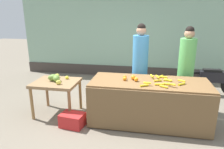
{
  "coord_description": "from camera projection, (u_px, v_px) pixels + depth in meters",
  "views": [
    {
      "loc": [
        0.36,
        -3.78,
        2.1
      ],
      "look_at": [
        -0.35,
        0.15,
        0.9
      ],
      "focal_mm": 33.05,
      "sensor_mm": 36.0,
      "label": 1
    }
  ],
  "objects": [
    {
      "name": "mango_papaya_pile",
      "position": [
        55.0,
        78.0,
        4.29
      ],
      "size": [
        0.41,
        0.54,
        0.14
      ],
      "color": "#D1C949",
      "rests_on": "side_table_wooden"
    },
    {
      "name": "produce_crate",
      "position": [
        72.0,
        120.0,
        3.94
      ],
      "size": [
        0.48,
        0.38,
        0.26
      ],
      "primitive_type": "cube",
      "rotation": [
        0.0,
        0.0,
        -0.14
      ],
      "color": "red",
      "rests_on": "ground"
    },
    {
      "name": "ground_plane",
      "position": [
        128.0,
        119.0,
        4.22
      ],
      "size": [
        24.0,
        24.0,
        0.0
      ],
      "primitive_type": "plane",
      "color": "#756B5B"
    },
    {
      "name": "market_wall_back",
      "position": [
        139.0,
        25.0,
        6.63
      ],
      "size": [
        7.95,
        0.23,
        3.53
      ],
      "color": "#8CB299",
      "rests_on": "ground"
    },
    {
      "name": "orange_pile",
      "position": [
        131.0,
        78.0,
        3.96
      ],
      "size": [
        0.31,
        0.19,
        0.09
      ],
      "color": "orange",
      "rests_on": "fruit_stall_counter"
    },
    {
      "name": "side_table_wooden",
      "position": [
        56.0,
        86.0,
        4.3
      ],
      "size": [
        0.9,
        0.74,
        0.73
      ],
      "color": "olive",
      "rests_on": "ground"
    },
    {
      "name": "vendor_woman_green_shirt",
      "position": [
        186.0,
        69.0,
        4.47
      ],
      "size": [
        0.34,
        0.34,
        1.84
      ],
      "color": "#33333D",
      "rests_on": "ground"
    },
    {
      "name": "banana_bunch_pile",
      "position": [
        163.0,
        81.0,
        3.83
      ],
      "size": [
        0.81,
        0.74,
        0.07
      ],
      "color": "yellow",
      "rests_on": "fruit_stall_counter"
    },
    {
      "name": "parked_motorcycle",
      "position": [
        215.0,
        81.0,
        5.37
      ],
      "size": [
        1.6,
        0.18,
        0.88
      ],
      "color": "black",
      "rests_on": "ground"
    },
    {
      "name": "fruit_stall_counter",
      "position": [
        149.0,
        102.0,
        4.02
      ],
      "size": [
        2.24,
        0.93,
        0.85
      ],
      "color": "brown",
      "rests_on": "ground"
    },
    {
      "name": "vendor_woman_blue_shirt",
      "position": [
        140.0,
        66.0,
        4.58
      ],
      "size": [
        0.34,
        0.34,
        1.89
      ],
      "color": "#33333D",
      "rests_on": "ground"
    },
    {
      "name": "produce_sack",
      "position": [
        97.0,
        94.0,
        4.88
      ],
      "size": [
        0.33,
        0.38,
        0.51
      ],
      "primitive_type": "ellipsoid",
      "rotation": [
        0.0,
        0.0,
        1.65
      ],
      "color": "tan",
      "rests_on": "ground"
    }
  ]
}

